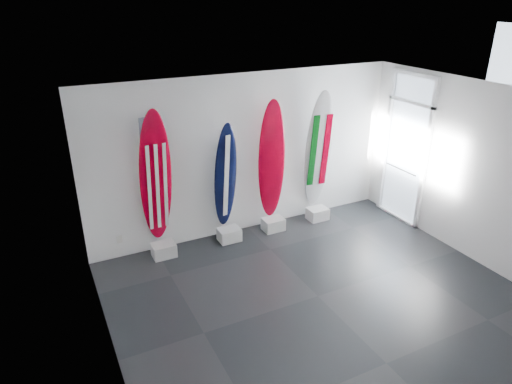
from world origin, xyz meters
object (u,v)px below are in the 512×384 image
surfboard_usa (156,178)px  surfboard_navy (226,176)px  surfboard_swiss (272,161)px  surfboard_italy (318,151)px

surfboard_usa → surfboard_navy: surfboard_usa is taller
surfboard_swiss → surfboard_usa: bearing=-173.2°
surfboard_usa → surfboard_swiss: 2.18m
surfboard_navy → surfboard_italy: 1.97m
surfboard_swiss → surfboard_italy: bearing=6.8°
surfboard_usa → surfboard_italy: 3.20m
surfboard_usa → surfboard_navy: 1.26m
surfboard_usa → surfboard_italy: bearing=-2.0°
surfboard_usa → surfboard_navy: (1.25, 0.00, -0.19)m
surfboard_swiss → surfboard_italy: (1.03, 0.00, 0.04)m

